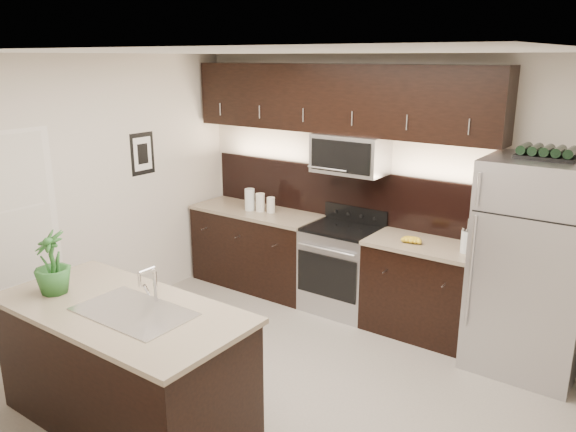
% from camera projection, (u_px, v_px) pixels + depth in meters
% --- Properties ---
extents(ground, '(4.50, 4.50, 0.00)m').
position_uv_depth(ground, '(264.00, 386.00, 4.71)').
color(ground, gray).
rests_on(ground, ground).
extents(room_walls, '(4.52, 4.02, 2.71)m').
position_uv_depth(room_walls, '(247.00, 189.00, 4.28)').
color(room_walls, beige).
rests_on(room_walls, ground).
extents(counter_run, '(3.51, 0.65, 0.94)m').
position_uv_depth(counter_run, '(326.00, 264.00, 6.16)').
color(counter_run, black).
rests_on(counter_run, ground).
extents(upper_fixtures, '(3.49, 0.40, 1.66)m').
position_uv_depth(upper_fixtures, '(338.00, 110.00, 5.80)').
color(upper_fixtures, black).
rests_on(upper_fixtures, counter_run).
extents(island, '(1.96, 0.96, 0.94)m').
position_uv_depth(island, '(125.00, 365.00, 4.15)').
color(island, black).
rests_on(island, ground).
extents(sink_faucet, '(0.84, 0.50, 0.28)m').
position_uv_depth(sink_faucet, '(135.00, 310.00, 3.94)').
color(sink_faucet, silver).
rests_on(sink_faucet, island).
extents(refrigerator, '(0.90, 0.81, 1.87)m').
position_uv_depth(refrigerator, '(532.00, 267.00, 4.80)').
color(refrigerator, '#B2B2B7').
rests_on(refrigerator, ground).
extents(wine_rack, '(0.46, 0.29, 0.11)m').
position_uv_depth(wine_rack, '(547.00, 153.00, 4.53)').
color(wine_rack, black).
rests_on(wine_rack, refrigerator).
extents(plant, '(0.32, 0.32, 0.48)m').
position_uv_depth(plant, '(52.00, 263.00, 4.20)').
color(plant, '#276026').
rests_on(plant, island).
extents(canisters, '(0.37, 0.16, 0.25)m').
position_uv_depth(canisters, '(258.00, 202.00, 6.49)').
color(canisters, silver).
rests_on(canisters, counter_run).
extents(french_press, '(0.11, 0.11, 0.32)m').
position_uv_depth(french_press, '(467.00, 240.00, 5.10)').
color(french_press, silver).
rests_on(french_press, counter_run).
extents(bananas, '(0.23, 0.19, 0.06)m').
position_uv_depth(bananas, '(406.00, 239.00, 5.42)').
color(bananas, gold).
rests_on(bananas, counter_run).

